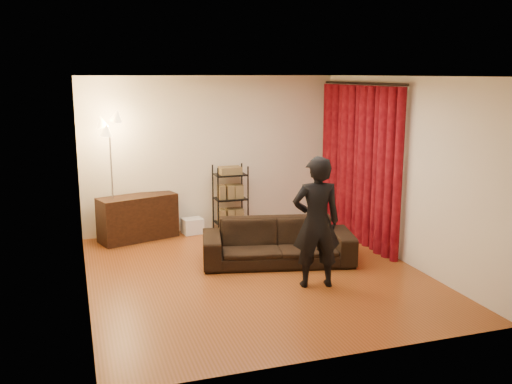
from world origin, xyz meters
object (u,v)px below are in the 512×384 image
object	(u,v)px
person	(316,222)
floor_lamp	(112,181)
wire_shelf	(230,199)
sofa	(278,242)
storage_boxes	(193,226)
media_cabinet	(138,218)

from	to	relation	value
person	floor_lamp	world-z (taller)	floor_lamp
wire_shelf	floor_lamp	bearing A→B (deg)	-172.46
person	sofa	bearing A→B (deg)	-71.51
sofa	person	distance (m)	1.16
sofa	wire_shelf	size ratio (longest dim) A/B	1.86
storage_boxes	person	bearing A→B (deg)	-70.91
floor_lamp	wire_shelf	bearing A→B (deg)	4.84
sofa	floor_lamp	world-z (taller)	floor_lamp
sofa	wire_shelf	distance (m)	1.91
storage_boxes	floor_lamp	size ratio (longest dim) A/B	0.16
wire_shelf	person	bearing A→B (deg)	-80.48
wire_shelf	media_cabinet	bearing A→B (deg)	-177.05
floor_lamp	storage_boxes	bearing A→B (deg)	9.12
media_cabinet	floor_lamp	world-z (taller)	floor_lamp
wire_shelf	floor_lamp	size ratio (longest dim) A/B	0.56
media_cabinet	wire_shelf	bearing A→B (deg)	-17.34
storage_boxes	wire_shelf	world-z (taller)	wire_shelf
sofa	person	world-z (taller)	person
storage_boxes	media_cabinet	bearing A→B (deg)	-176.83
sofa	person	xyz separation A→B (m)	(0.15, -1.01, 0.54)
storage_boxes	wire_shelf	distance (m)	0.81
person	wire_shelf	bearing A→B (deg)	-73.11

